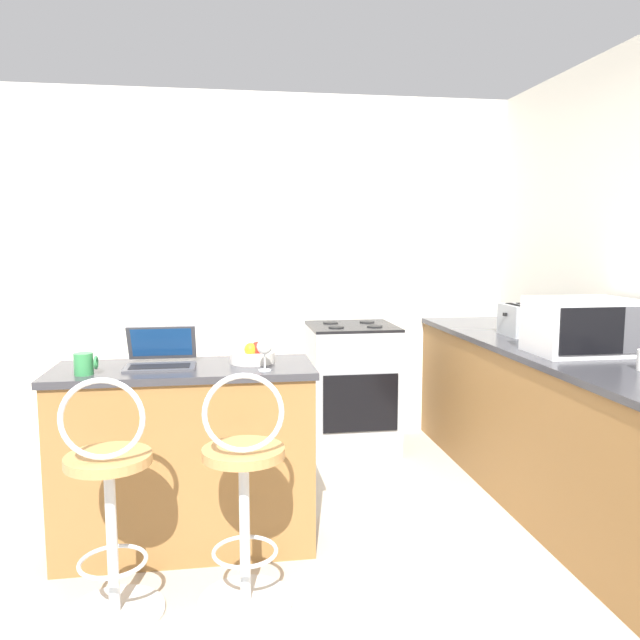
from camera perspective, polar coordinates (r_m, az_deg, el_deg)
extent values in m
plane|color=#ADA393|center=(2.92, -2.54, -24.12)|extent=(20.00, 20.00, 0.00)
cube|color=silver|center=(4.75, -5.63, 4.57)|extent=(12.00, 0.06, 2.60)
cube|color=olive|center=(3.23, -12.12, -12.46)|extent=(1.23, 0.48, 0.88)
cube|color=#333338|center=(3.11, -12.34, -4.50)|extent=(1.26, 0.51, 0.03)
cube|color=olive|center=(3.98, 19.93, -8.93)|extent=(0.63, 2.73, 0.88)
cube|color=#333338|center=(3.88, 20.22, -2.44)|extent=(0.66, 2.76, 0.03)
cylinder|color=silver|center=(2.94, -18.21, -24.05)|extent=(0.40, 0.40, 0.02)
cylinder|color=silver|center=(2.79, -18.49, -18.38)|extent=(0.04, 0.04, 0.64)
torus|color=silver|center=(2.83, -18.40, -20.19)|extent=(0.28, 0.28, 0.02)
cylinder|color=#B7844C|center=(2.67, -18.78, -11.97)|extent=(0.34, 0.34, 0.04)
torus|color=silver|center=(2.52, -19.32, -8.55)|extent=(0.32, 0.02, 0.32)
cylinder|color=silver|center=(2.91, -6.80, -24.15)|extent=(0.40, 0.40, 0.02)
cylinder|color=silver|center=(2.75, -6.90, -18.42)|extent=(0.04, 0.04, 0.64)
torus|color=silver|center=(2.80, -6.87, -20.25)|extent=(0.28, 0.28, 0.02)
cylinder|color=#B7844C|center=(2.63, -7.02, -11.92)|extent=(0.34, 0.34, 0.04)
torus|color=silver|center=(2.48, -7.01, -8.46)|extent=(0.32, 0.02, 0.32)
cube|color=#47474C|center=(3.09, -14.40, -4.18)|extent=(0.33, 0.20, 0.01)
cube|color=black|center=(3.08, -14.44, -4.12)|extent=(0.28, 0.11, 0.00)
cube|color=#47474C|center=(3.19, -14.26, -2.03)|extent=(0.33, 0.10, 0.18)
cube|color=#19478C|center=(3.18, -14.27, -1.99)|extent=(0.29, 0.08, 0.15)
cube|color=silver|center=(3.63, 22.62, -0.50)|extent=(0.50, 0.37, 0.30)
cube|color=black|center=(3.45, 23.62, -0.94)|extent=(0.35, 0.01, 0.24)
cube|color=#4C4C51|center=(3.57, 26.68, -0.83)|extent=(0.10, 0.01, 0.24)
cube|color=#9EA3A8|center=(4.20, 17.79, -0.02)|extent=(0.18, 0.27, 0.20)
cube|color=black|center=(4.18, 17.39, 1.35)|extent=(0.04, 0.19, 0.00)
cube|color=black|center=(4.21, 18.30, 1.36)|extent=(0.04, 0.19, 0.00)
cube|color=black|center=(4.15, 16.55, 0.50)|extent=(0.02, 0.02, 0.02)
cube|color=#9EA3A8|center=(4.61, 2.92, -6.22)|extent=(0.62, 0.60, 0.89)
cube|color=black|center=(4.33, 3.74, -7.61)|extent=(0.53, 0.01, 0.40)
cube|color=black|center=(4.52, 2.95, -0.58)|extent=(0.62, 0.60, 0.02)
cylinder|color=black|center=(4.38, 1.49, -0.65)|extent=(0.11, 0.11, 0.01)
cylinder|color=black|center=(4.44, 5.03, -0.57)|extent=(0.11, 0.11, 0.01)
cylinder|color=black|center=(4.61, 0.96, -0.24)|extent=(0.11, 0.11, 0.01)
cylinder|color=black|center=(4.67, 4.33, -0.18)|extent=(0.11, 0.11, 0.01)
cylinder|color=silver|center=(2.95, -5.07, -4.59)|extent=(0.06, 0.06, 0.00)
cylinder|color=silver|center=(2.94, -5.08, -3.79)|extent=(0.01, 0.01, 0.08)
sphere|color=silver|center=(2.93, -5.09, -2.45)|extent=(0.07, 0.07, 0.07)
cylinder|color=brown|center=(4.08, 22.43, -0.51)|extent=(0.06, 0.06, 0.19)
sphere|color=brown|center=(4.07, 22.51, 1.06)|extent=(0.04, 0.04, 0.04)
cylinder|color=silver|center=(3.14, -6.19, -3.39)|extent=(0.22, 0.22, 0.05)
sphere|color=red|center=(3.11, -5.73, -2.61)|extent=(0.07, 0.07, 0.07)
sphere|color=orange|center=(3.10, -6.37, -2.68)|extent=(0.06, 0.06, 0.06)
sphere|color=#66B233|center=(3.11, -5.58, -2.67)|extent=(0.06, 0.06, 0.06)
cylinder|color=#338447|center=(3.04, -20.81, -3.78)|extent=(0.09, 0.09, 0.10)
torus|color=#338447|center=(3.03, -19.80, -3.68)|extent=(0.01, 0.06, 0.06)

